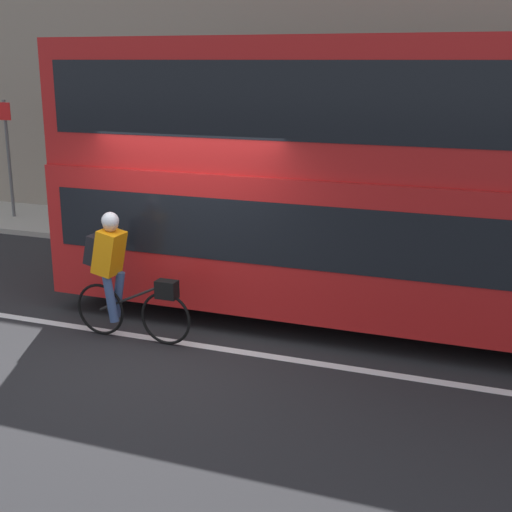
% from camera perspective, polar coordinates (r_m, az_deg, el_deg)
% --- Properties ---
extents(ground_plane, '(80.00, 80.00, 0.00)m').
position_cam_1_polar(ground_plane, '(9.00, -6.31, -6.67)').
color(ground_plane, '#232326').
extents(road_center_line, '(50.00, 0.14, 0.01)m').
position_cam_1_polar(road_center_line, '(8.93, -6.53, -6.82)').
color(road_center_line, silver).
rests_on(road_center_line, ground_plane).
extents(sidewalk_curb, '(60.00, 2.31, 0.10)m').
position_cam_1_polar(sidewalk_curb, '(13.31, 3.33, 0.99)').
color(sidewalk_curb, '#A8A399').
rests_on(sidewalk_curb, ground_plane).
extents(building_facade, '(60.00, 0.30, 7.85)m').
position_cam_1_polar(building_facade, '(14.15, 5.28, 17.64)').
color(building_facade, gray).
rests_on(building_facade, ground_plane).
extents(bus, '(10.69, 2.57, 3.64)m').
position_cam_1_polar(bus, '(9.13, 17.01, 6.24)').
color(bus, black).
rests_on(bus, ground_plane).
extents(cyclist_on_bike, '(1.59, 0.32, 1.60)m').
position_cam_1_polar(cyclist_on_bike, '(8.89, -10.96, -1.22)').
color(cyclist_on_bike, black).
rests_on(cyclist_on_bike, ground_plane).
extents(street_sign_post, '(0.36, 0.09, 2.46)m').
position_cam_1_polar(street_sign_post, '(16.03, -19.22, 7.84)').
color(street_sign_post, '#59595B').
rests_on(street_sign_post, sidewalk_curb).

